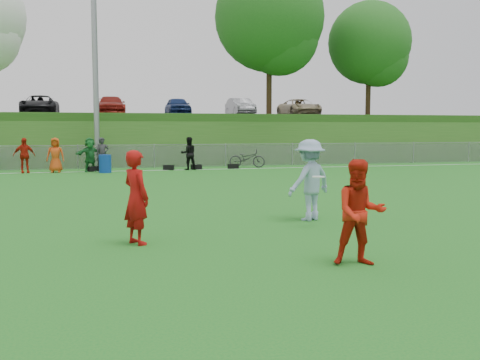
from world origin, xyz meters
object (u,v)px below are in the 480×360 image
object	(u,v)px
player_red_center	(360,213)
frisbee	(319,177)
bicycle	(247,158)
recycling_bin	(105,164)
player_red_left	(136,197)
player_blue	(310,180)

from	to	relation	value
player_red_center	frisbee	world-z (taller)	player_red_center
player_red_center	bicycle	xyz separation A→B (m)	(3.90, 20.75, -0.32)
frisbee	recycling_bin	xyz separation A→B (m)	(-4.32, 15.95, -0.66)
player_red_left	player_blue	xyz separation A→B (m)	(4.07, 1.61, 0.07)
frisbee	bicycle	distance (m)	17.91
player_red_left	recycling_bin	size ratio (longest dim) A/B	2.00
frisbee	player_red_left	bearing A→B (deg)	-169.72
recycling_bin	bicycle	size ratio (longest dim) A/B	0.45
player_red_center	recycling_bin	bearing A→B (deg)	114.92
player_red_left	frisbee	world-z (taller)	player_red_left
player_red_center	player_red_left	bearing A→B (deg)	157.33
player_red_center	recycling_bin	xyz separation A→B (m)	(-3.69, 19.10, -0.39)
recycling_bin	frisbee	bearing A→B (deg)	-74.83
player_red_center	bicycle	distance (m)	21.12
player_blue	recycling_bin	world-z (taller)	player_blue
player_red_left	bicycle	bearing A→B (deg)	-51.11
player_red_left	recycling_bin	xyz separation A→B (m)	(-0.41, 16.66, -0.44)
player_red_center	recycling_bin	size ratio (longest dim) A/B	1.90
player_blue	frisbee	world-z (taller)	player_blue
player_red_center	player_blue	distance (m)	4.12
player_blue	bicycle	size ratio (longest dim) A/B	0.97
frisbee	bicycle	size ratio (longest dim) A/B	0.14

